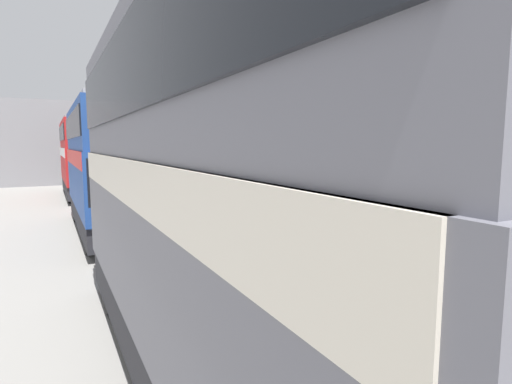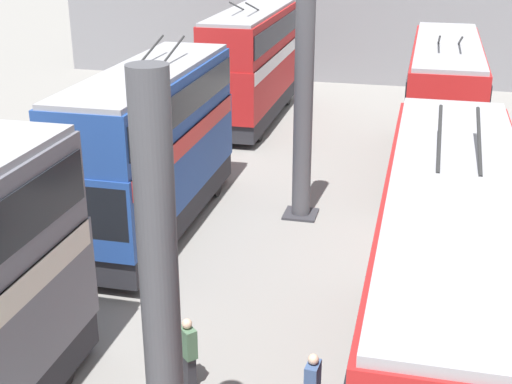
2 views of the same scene
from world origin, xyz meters
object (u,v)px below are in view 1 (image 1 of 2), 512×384
bus_right_far (83,153)px  person_aisle_midway (287,240)px  bus_left_near (422,162)px  person_by_right_row (310,270)px  bus_left_far (232,155)px  bus_right_mid (108,160)px  person_by_left_row (375,235)px  bus_right_near (216,176)px

bus_right_far → person_aisle_midway: (-20.09, -3.62, -2.07)m
bus_left_near → person_by_right_row: size_ratio=6.44×
bus_left_far → bus_right_mid: bus_right_mid is taller
person_aisle_midway → person_by_right_row: bearing=-159.2°
person_by_left_row → bus_right_far: bearing=-67.7°
bus_right_mid → bus_right_near: bearing=-180.0°
bus_right_near → bus_right_far: bearing=-0.0°
person_by_left_row → person_by_right_row: (-2.05, 3.75, 0.08)m
bus_right_far → person_by_right_row: bus_right_far is taller
person_by_right_row → person_by_left_row: bearing=172.3°
bus_left_near → bus_right_near: (-3.70, 8.58, 0.10)m
bus_left_near → person_by_left_row: bus_left_near is taller
bus_left_near → person_by_left_row: 3.10m
bus_right_far → bus_right_near: bearing=180.0°
bus_left_near → person_by_right_row: bearing=111.9°
bus_right_mid → bus_right_far: 12.60m
bus_left_near → bus_right_near: bearing=113.3°
bus_left_far → person_aisle_midway: size_ratio=6.11×
person_by_right_row → bus_right_near: bearing=-9.7°
bus_right_far → person_by_right_row: (-22.71, -2.55, -2.01)m
person_by_right_row → bus_right_far: bearing=-120.0°
bus_right_far → person_aisle_midway: bearing=-169.8°
bus_left_far → bus_right_near: bearing=155.3°
bus_right_far → person_by_right_row: size_ratio=5.42×
bus_left_far → person_by_left_row: (-15.32, 2.28, -1.96)m
bus_right_far → person_by_left_row: (-20.66, -6.30, -2.09)m
bus_left_far → person_by_right_row: size_ratio=5.78×
bus_left_near → bus_left_far: bearing=0.0°
bus_left_far → bus_right_far: size_ratio=1.07×
bus_right_near → person_by_left_row: size_ratio=5.95×
bus_right_near → bus_right_mid: bus_right_near is taller
person_aisle_midway → bus_left_near: bearing=-49.3°
person_aisle_midway → bus_right_near: bearing=-179.9°
bus_right_far → person_by_left_row: bearing=-163.0°
bus_left_far → bus_right_near: 20.53m
bus_left_far → person_aisle_midway: bus_left_far is taller
bus_left_near → bus_left_far: size_ratio=1.12×
bus_left_near → person_aisle_midway: size_ratio=6.82×
bus_right_far → person_aisle_midway: 20.52m
bus_left_far → bus_right_near: bus_right_near is taller
bus_right_mid → person_by_left_row: (-8.06, -6.30, -2.02)m
person_by_right_row → person_aisle_midway: 2.83m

